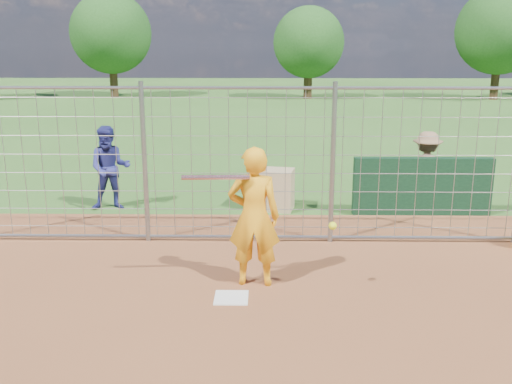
{
  "coord_description": "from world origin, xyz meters",
  "views": [
    {
      "loc": [
        0.42,
        -6.9,
        3.14
      ],
      "look_at": [
        0.3,
        0.8,
        1.15
      ],
      "focal_mm": 40.0,
      "sensor_mm": 36.0,
      "label": 1
    }
  ],
  "objects_px": {
    "bystander_a": "(110,168)",
    "bystander_c": "(426,170)",
    "equipment_bin": "(272,189)",
    "batter": "(254,217)"
  },
  "relations": [
    {
      "from": "bystander_a",
      "to": "bystander_c",
      "type": "height_order",
      "value": "bystander_a"
    },
    {
      "from": "equipment_bin",
      "to": "bystander_c",
      "type": "bearing_deg",
      "value": 14.36
    },
    {
      "from": "batter",
      "to": "equipment_bin",
      "type": "xyz_separation_m",
      "value": [
        0.29,
        3.63,
        -0.54
      ]
    },
    {
      "from": "bystander_a",
      "to": "bystander_c",
      "type": "xyz_separation_m",
      "value": [
        6.17,
        0.18,
        -0.06
      ]
    },
    {
      "from": "bystander_c",
      "to": "batter",
      "type": "bearing_deg",
      "value": 63.01
    },
    {
      "from": "batter",
      "to": "bystander_a",
      "type": "relative_size",
      "value": 1.15
    },
    {
      "from": "batter",
      "to": "bystander_a",
      "type": "height_order",
      "value": "batter"
    },
    {
      "from": "equipment_bin",
      "to": "bystander_a",
      "type": "bearing_deg",
      "value": -167.99
    },
    {
      "from": "bystander_a",
      "to": "equipment_bin",
      "type": "xyz_separation_m",
      "value": [
        3.16,
        0.03,
        -0.42
      ]
    },
    {
      "from": "batter",
      "to": "bystander_c",
      "type": "relative_size",
      "value": 1.24
    }
  ]
}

